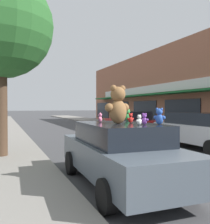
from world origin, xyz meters
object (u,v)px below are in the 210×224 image
teddy_bear_pink (100,118)px  teddy_bear_white (139,120)px  plush_art_car (120,152)px  teddy_bear_giant (118,105)px  parked_car_far_right (130,122)px  teddy_bear_purple (144,119)px  teddy_bear_blue (159,116)px  teddy_bear_red (131,118)px  street_tree (0,26)px  teddy_bear_green (128,115)px  parked_car_far_center (201,130)px

teddy_bear_pink → teddy_bear_white: bearing=52.1°
plush_art_car → teddy_bear_giant: size_ratio=5.04×
teddy_bear_pink → parked_car_far_right: (5.62, 8.86, -0.72)m
teddy_bear_purple → teddy_bear_blue: bearing=-131.4°
teddy_bear_blue → teddy_bear_red: 0.75m
teddy_bear_purple → parked_car_far_right: 11.31m
teddy_bear_red → street_tree: bearing=-49.9°
teddy_bear_green → teddy_bear_red: bearing=57.0°
teddy_bear_giant → parked_car_far_center: 6.43m
teddy_bear_red → teddy_bear_purple: 0.62m
parked_car_far_right → parked_car_far_center: bearing=-90.0°
parked_car_far_center → teddy_bear_green: bearing=-153.6°
teddy_bear_pink → teddy_bear_green: teddy_bear_green is taller
teddy_bear_giant → street_tree: size_ratio=0.14×
plush_art_car → teddy_bear_giant: 1.09m
teddy_bear_green → parked_car_far_center: 5.37m
street_tree → teddy_bear_green: bearing=-46.7°
street_tree → parked_car_far_center: bearing=-7.0°
plush_art_car → teddy_bear_purple: (0.29, -0.58, 0.79)m
plush_art_car → parked_car_far_right: 10.91m
plush_art_car → parked_car_far_center: parked_car_far_center is taller
plush_art_car → teddy_bear_pink: teddy_bear_pink is taller
teddy_bear_pink → parked_car_far_right: 10.52m
parked_car_far_right → street_tree: (-7.92, -5.36, 3.74)m
teddy_bear_white → teddy_bear_purple: teddy_bear_purple is taller
parked_car_far_center → street_tree: bearing=173.0°
teddy_bear_blue → teddy_bear_green: 1.43m
plush_art_car → teddy_bear_white: size_ratio=20.04×
parked_car_far_center → street_tree: size_ratio=0.73×
teddy_bear_purple → teddy_bear_white: bearing=77.1°
parked_car_far_right → street_tree: bearing=-145.9°
teddy_bear_pink → teddy_bear_giant: bearing=48.1°
teddy_bear_pink → teddy_bear_white: size_ratio=1.06×
teddy_bear_giant → teddy_bear_blue: teddy_bear_giant is taller
teddy_bear_red → teddy_bear_green: teddy_bear_green is taller
teddy_bear_red → teddy_bear_white: bearing=82.1°
teddy_bear_purple → parked_car_far_right: bearing=-59.3°
teddy_bear_giant → teddy_bear_purple: size_ratio=3.47×
parked_car_far_center → parked_car_far_right: parked_car_far_center is taller
teddy_bear_white → teddy_bear_green: 1.51m
teddy_bear_blue → parked_car_far_right: bearing=-68.1°
teddy_bear_purple → street_tree: (-2.83, 4.72, 3.01)m
teddy_bear_red → parked_car_far_right: 10.76m
teddy_bear_giant → parked_car_far_center: (5.46, 3.23, -1.00)m
teddy_bear_blue → teddy_bear_white: (-0.50, -0.00, -0.07)m
teddy_bear_blue → parked_car_far_center: (4.74, 3.79, -0.76)m
teddy_bear_pink → parked_car_far_center: 6.20m
plush_art_car → teddy_bear_purple: 1.02m
plush_art_car → teddy_bear_giant: teddy_bear_giant is taller
teddy_bear_blue → teddy_bear_pink: size_ratio=1.54×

